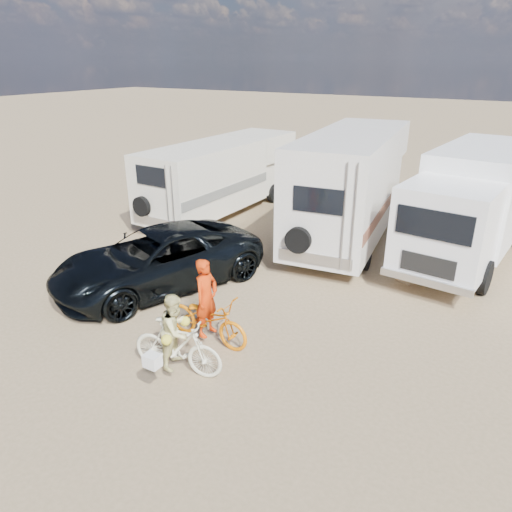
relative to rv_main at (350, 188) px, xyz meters
The scene contains 11 objects.
ground 7.05m from the rv_main, 90.21° to the right, with size 140.00×140.00×0.00m, color #997F5B.
rv_main is the anchor object (origin of this frame).
rv_left 5.38m from the rv_main, behind, with size 2.24×7.55×2.72m, color beige, non-canonical shape.
box_truck 3.61m from the rv_main, ahead, with size 2.37×7.13×3.22m, color white, non-canonical shape.
dark_suv 6.66m from the rv_main, 117.67° to the right, with size 2.54×5.51×1.53m, color black.
bike_man 7.49m from the rv_main, 92.92° to the right, with size 0.70×2.02×1.06m, color #D66905.
bike_woman 8.64m from the rv_main, 91.54° to the right, with size 0.52×1.86×1.12m, color beige.
rider_man 7.44m from the rv_main, 92.92° to the right, with size 0.62×0.41×1.71m, color red.
rider_woman 8.61m from the rv_main, 91.54° to the right, with size 0.72×0.56×1.48m, color #D3CA80.
cooler 5.12m from the rv_main, 120.87° to the right, with size 0.52×0.38×0.42m, color teal.
crate 3.74m from the rv_main, 40.60° to the right, with size 0.46×0.46×0.37m, color #917551.
Camera 1 is at (4.98, -7.60, 5.63)m, focal length 33.46 mm.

